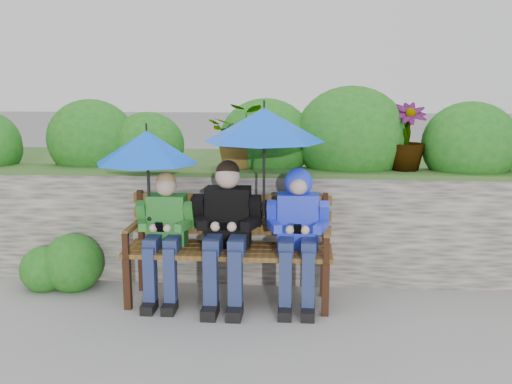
# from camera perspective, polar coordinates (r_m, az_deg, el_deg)

# --- Properties ---
(ground) EXTENTS (60.00, 60.00, 0.00)m
(ground) POSITION_cam_1_polar(r_m,az_deg,el_deg) (4.75, -0.10, -11.56)
(ground) COLOR gray
(ground) RESTS_ON ground
(garden_backdrop) EXTENTS (8.00, 2.87, 1.83)m
(garden_backdrop) POSITION_cam_1_polar(r_m,az_deg,el_deg) (6.09, 1.24, -0.22)
(garden_backdrop) COLOR #4E4B48
(garden_backdrop) RESTS_ON ground
(park_bench) EXTENTS (1.71, 0.50, 0.90)m
(park_bench) POSITION_cam_1_polar(r_m,az_deg,el_deg) (4.79, -2.67, -4.88)
(park_bench) COLOR black
(park_bench) RESTS_ON ground
(boy_left) EXTENTS (0.47, 0.55, 1.09)m
(boy_left) POSITION_cam_1_polar(r_m,az_deg,el_deg) (4.79, -9.10, -3.78)
(boy_left) COLOR #22761F
(boy_left) RESTS_ON ground
(boy_middle) EXTENTS (0.55, 0.64, 1.19)m
(boy_middle) POSITION_cam_1_polar(r_m,az_deg,el_deg) (4.67, -2.95, -3.48)
(boy_middle) COLOR black
(boy_middle) RESTS_ON ground
(boy_right) EXTENTS (0.50, 0.61, 1.13)m
(boy_right) POSITION_cam_1_polar(r_m,az_deg,el_deg) (4.64, 4.20, -3.35)
(boy_right) COLOR #1B1FC4
(boy_right) RESTS_ON ground
(umbrella_left) EXTENTS (0.85, 0.85, 0.81)m
(umbrella_left) POSITION_cam_1_polar(r_m,az_deg,el_deg) (4.71, -10.84, 4.44)
(umbrella_left) COLOR blue
(umbrella_left) RESTS_ON ground
(umbrella_right) EXTENTS (0.98, 0.98, 0.97)m
(umbrella_right) POSITION_cam_1_polar(r_m,az_deg,el_deg) (4.58, 0.81, 6.72)
(umbrella_right) COLOR blue
(umbrella_right) RESTS_ON ground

